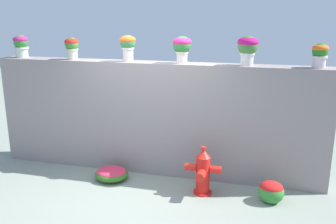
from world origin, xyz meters
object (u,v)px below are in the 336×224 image
at_px(potted_plant_0, 21,44).
at_px(potted_plant_3, 182,46).
at_px(potted_plant_1, 72,46).
at_px(potted_plant_4, 248,47).
at_px(potted_plant_2, 128,44).
at_px(potted_plant_5, 320,53).
at_px(fire_hydrant, 203,172).
at_px(flower_bush_right, 271,191).
at_px(flower_bush_left, 112,173).

bearing_deg(potted_plant_0, potted_plant_3, -0.61).
distance_m(potted_plant_1, potted_plant_4, 3.09).
xyz_separation_m(potted_plant_2, potted_plant_5, (3.09, -0.01, -0.07)).
xyz_separation_m(potted_plant_4, fire_hydrant, (-0.56, -0.65, -1.93)).
relative_size(fire_hydrant, flower_bush_right, 2.03).
distance_m(potted_plant_3, fire_hydrant, 2.09).
xyz_separation_m(potted_plant_4, flower_bush_left, (-2.17, -0.55, -2.18)).
distance_m(potted_plant_1, potted_plant_2, 1.07).
distance_m(potted_plant_1, fire_hydrant, 3.22).
bearing_deg(potted_plant_3, potted_plant_0, 179.39).
height_order(potted_plant_4, flower_bush_left, potted_plant_4).
relative_size(potted_plant_2, flower_bush_left, 0.77).
height_order(potted_plant_2, flower_bush_right, potted_plant_2).
bearing_deg(potted_plant_4, potted_plant_2, 179.60).
relative_size(potted_plant_4, potted_plant_5, 1.26).
height_order(potted_plant_1, potted_plant_3, potted_plant_3).
bearing_deg(potted_plant_4, flower_bush_left, -165.85).
bearing_deg(fire_hydrant, potted_plant_1, 165.19).
xyz_separation_m(fire_hydrant, flower_bush_right, (1.06, 0.00, -0.18)).
xyz_separation_m(potted_plant_1, fire_hydrant, (2.53, -0.67, -1.87)).
bearing_deg(flower_bush_left, potted_plant_0, 163.29).
bearing_deg(potted_plant_1, fire_hydrant, -14.81).
height_order(potted_plant_5, fire_hydrant, potted_plant_5).
distance_m(potted_plant_4, flower_bush_left, 3.12).
distance_m(fire_hydrant, flower_bush_left, 1.64).
relative_size(flower_bush_left, flower_bush_right, 1.50).
bearing_deg(flower_bush_right, fire_hydrant, -179.74).
relative_size(potted_plant_1, potted_plant_2, 0.87).
bearing_deg(potted_plant_0, fire_hydrant, -11.05).
distance_m(potted_plant_0, potted_plant_2, 2.15).
bearing_deg(fire_hydrant, potted_plant_5, 21.83).
relative_size(potted_plant_0, potted_plant_5, 1.12).
distance_m(potted_plant_3, flower_bush_left, 2.50).
relative_size(potted_plant_1, flower_bush_right, 1.01).
distance_m(potted_plant_3, potted_plant_4, 1.06).
relative_size(potted_plant_5, fire_hydrant, 0.47).
bearing_deg(potted_plant_2, flower_bush_left, -105.25).
relative_size(potted_plant_1, potted_plant_4, 0.84).
height_order(potted_plant_2, potted_plant_3, potted_plant_2).
relative_size(potted_plant_0, flower_bush_left, 0.72).
height_order(potted_plant_0, flower_bush_right, potted_plant_0).
xyz_separation_m(potted_plant_1, potted_plant_5, (4.16, -0.02, -0.02)).
xyz_separation_m(fire_hydrant, flower_bush_left, (-1.61, 0.11, -0.25)).
height_order(potted_plant_1, potted_plant_5, potted_plant_1).
bearing_deg(potted_plant_3, fire_hydrant, -52.95).
xyz_separation_m(potted_plant_5, flower_bush_right, (-0.57, -0.65, -2.03)).
distance_m(potted_plant_2, fire_hydrant, 2.50).
relative_size(potted_plant_1, potted_plant_3, 0.88).
bearing_deg(potted_plant_3, potted_plant_2, -179.65).
distance_m(potted_plant_2, flower_bush_left, 2.24).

